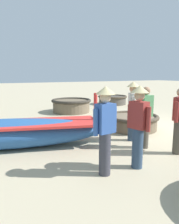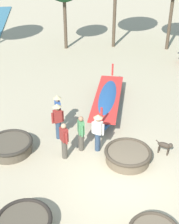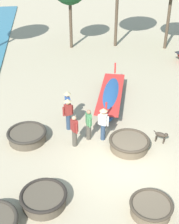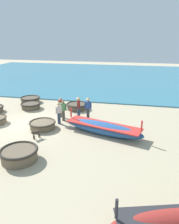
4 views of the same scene
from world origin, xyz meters
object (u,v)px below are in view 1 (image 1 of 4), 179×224
at_px(coracle_weathered, 71,105).
at_px(fisherman_standing_left, 145,116).
at_px(coracle_upturned, 132,121).
at_px(fisherman_with_hat, 132,107).
at_px(dog, 102,112).
at_px(fisherman_crouching, 179,119).
at_px(fisherman_by_coracle, 138,122).
at_px(fisherman_standing_right, 105,125).
at_px(long_boat_white_hull, 1,133).
at_px(coracle_tilted, 112,99).

relative_size(coracle_weathered, fisherman_standing_left, 1.24).
relative_size(coracle_upturned, fisherman_with_hat, 1.09).
bearing_deg(fisherman_with_hat, dog, -12.38).
distance_m(fisherman_crouching, fisherman_by_coracle, 1.38).
relative_size(fisherman_crouching, fisherman_standing_right, 0.94).
bearing_deg(coracle_weathered, fisherman_crouching, -179.97).
relative_size(fisherman_crouching, fisherman_by_coracle, 0.94).
distance_m(long_boat_white_hull, fisherman_by_coracle, 3.48).
height_order(fisherman_crouching, fisherman_standing_left, same).
bearing_deg(coracle_tilted, dog, 141.51).
bearing_deg(fisherman_with_hat, fisherman_standing_right, 129.12).
xyz_separation_m(coracle_tilted, fisherman_with_hat, (-6.49, 3.66, 0.66)).
distance_m(fisherman_with_hat, fisherman_standing_left, 0.67).
distance_m(coracle_tilted, fisherman_with_hat, 7.48).
distance_m(long_boat_white_hull, fisherman_with_hat, 3.57).
height_order(fisherman_with_hat, fisherman_by_coracle, same).
xyz_separation_m(coracle_upturned, fisherman_crouching, (-2.38, 0.53, 0.56)).
relative_size(coracle_tilted, fisherman_crouching, 1.14).
relative_size(coracle_upturned, dog, 3.11).
bearing_deg(coracle_weathered, fisherman_with_hat, 176.61).
height_order(long_boat_white_hull, fisherman_crouching, fisherman_crouching).
height_order(long_boat_white_hull, fisherman_by_coracle, fisherman_by_coracle).
bearing_deg(coracle_upturned, coracle_tilted, -27.44).
bearing_deg(fisherman_by_coracle, coracle_tilted, -30.55).
relative_size(fisherman_with_hat, fisherman_crouching, 1.06).
distance_m(coracle_weathered, fisherman_standing_left, 5.78).
bearing_deg(fisherman_with_hat, coracle_tilted, -29.42).
distance_m(coracle_weathered, long_boat_white_hull, 5.48).
xyz_separation_m(fisherman_standing_left, fisherman_standing_right, (-0.82, 1.70, 0.12)).
bearing_deg(fisherman_standing_right, fisherman_crouching, -86.44).
relative_size(coracle_upturned, fisherman_crouching, 1.16).
height_order(long_boat_white_hull, fisherman_with_hat, fisherman_with_hat).
xyz_separation_m(coracle_tilted, fisherman_standing_right, (-7.96, 5.47, 0.66)).
distance_m(coracle_tilted, long_boat_white_hull, 8.91).
relative_size(fisherman_crouching, dog, 2.68).
bearing_deg(fisherman_with_hat, long_boat_white_hull, 73.08).
bearing_deg(dog, coracle_weathered, 6.19).
height_order(long_boat_white_hull, dog, long_boat_white_hull).
height_order(fisherman_with_hat, fisherman_standing_left, fisherman_with_hat).
xyz_separation_m(coracle_weathered, fisherman_standing_left, (-5.74, 0.41, 0.49)).
xyz_separation_m(coracle_tilted, fisherman_by_coracle, (-8.00, 4.72, 0.66)).
height_order(coracle_weathered, dog, coracle_weathered).
bearing_deg(dog, fisherman_standing_right, 149.71).
distance_m(fisherman_crouching, dog, 3.98).
xyz_separation_m(fisherman_with_hat, fisherman_by_coracle, (-1.51, 1.06, 0.00)).
bearing_deg(fisherman_with_hat, fisherman_crouching, -167.18).
height_order(fisherman_with_hat, dog, fisherman_with_hat).
bearing_deg(long_boat_white_hull, coracle_weathered, -42.10).
distance_m(coracle_upturned, fisherman_standing_left, 2.02).
bearing_deg(fisherman_by_coracle, fisherman_crouching, -82.80).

